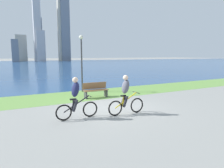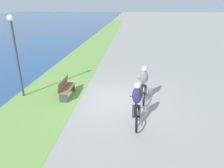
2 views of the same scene
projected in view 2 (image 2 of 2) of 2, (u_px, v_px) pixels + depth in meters
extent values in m
plane|color=gray|center=(116.00, 100.00, 9.59)|extent=(300.00, 300.00, 0.00)
cube|color=#6B9947|center=(47.00, 98.00, 9.87)|extent=(120.00, 3.30, 0.01)
torus|color=black|center=(142.00, 90.00, 10.00)|extent=(0.65, 0.06, 0.65)
torus|color=black|center=(144.00, 99.00, 9.00)|extent=(0.65, 0.06, 0.65)
cylinder|color=gold|center=(143.00, 88.00, 9.37)|extent=(1.05, 0.04, 0.62)
cylinder|color=gold|center=(143.00, 91.00, 9.27)|extent=(0.04, 0.04, 0.48)
cube|color=black|center=(144.00, 85.00, 9.17)|extent=(0.24, 0.10, 0.05)
cylinder|color=black|center=(143.00, 79.00, 9.75)|extent=(0.03, 0.52, 0.03)
ellipsoid|color=#595966|center=(144.00, 77.00, 9.14)|extent=(0.40, 0.36, 0.65)
sphere|color=beige|center=(145.00, 69.00, 9.00)|extent=(0.22, 0.22, 0.22)
cylinder|color=#26262D|center=(141.00, 90.00, 9.32)|extent=(0.27, 0.11, 0.49)
cylinder|color=#26262D|center=(146.00, 90.00, 9.30)|extent=(0.27, 0.11, 0.49)
torus|color=black|center=(136.00, 109.00, 8.13)|extent=(0.64, 0.06, 0.64)
torus|color=black|center=(136.00, 124.00, 7.12)|extent=(0.64, 0.06, 0.64)
cylinder|color=black|center=(136.00, 109.00, 7.50)|extent=(1.06, 0.04, 0.61)
cylinder|color=black|center=(136.00, 112.00, 7.39)|extent=(0.04, 0.04, 0.47)
cube|color=black|center=(137.00, 106.00, 7.30)|extent=(0.24, 0.10, 0.05)
cylinder|color=black|center=(136.00, 97.00, 7.88)|extent=(0.03, 0.52, 0.03)
ellipsoid|color=#1E234C|center=(137.00, 95.00, 7.26)|extent=(0.40, 0.36, 0.65)
sphere|color=beige|center=(138.00, 86.00, 7.12)|extent=(0.22, 0.22, 0.22)
cylinder|color=#26262D|center=(134.00, 111.00, 7.44)|extent=(0.27, 0.11, 0.49)
cylinder|color=#26262D|center=(139.00, 111.00, 7.43)|extent=(0.27, 0.11, 0.49)
cube|color=brown|center=(67.00, 88.00, 9.86)|extent=(1.50, 0.45, 0.04)
cube|color=brown|center=(63.00, 83.00, 9.78)|extent=(1.50, 0.11, 0.40)
cube|color=#38383D|center=(71.00, 87.00, 10.54)|extent=(0.08, 0.37, 0.45)
cube|color=#38383D|center=(63.00, 98.00, 9.33)|extent=(0.08, 0.37, 0.45)
cylinder|color=#38383D|center=(18.00, 61.00, 9.45)|extent=(0.10, 0.10, 3.61)
sphere|color=white|center=(10.00, 18.00, 8.76)|extent=(0.28, 0.28, 0.28)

